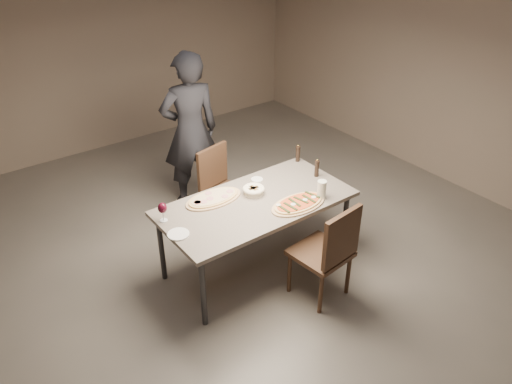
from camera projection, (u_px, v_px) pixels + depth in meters
room at (256, 137)px, 4.25m from camera, size 7.00×7.00×7.00m
dining_table at (256, 207)px, 4.62m from camera, size 1.80×0.90×0.75m
zucchini_pizza at (298, 203)px, 4.53m from camera, size 0.57×0.31×0.05m
ham_pizza at (214, 198)px, 4.60m from camera, size 0.56×0.31×0.04m
bread_basket at (254, 190)px, 4.67m from camera, size 0.21×0.21×0.07m
oil_dish at (257, 180)px, 4.92m from camera, size 0.12×0.12×0.01m
pepper_mill_left at (298, 154)px, 5.23m from camera, size 0.05×0.05×0.19m
pepper_mill_right at (317, 168)px, 4.95m from camera, size 0.05×0.05×0.19m
carafe at (322, 190)px, 4.59m from camera, size 0.09×0.09×0.18m
wine_glass at (162, 209)px, 4.25m from camera, size 0.08×0.08×0.18m
side_plate at (178, 234)px, 4.14m from camera, size 0.18×0.18×0.01m
chair_near at (329, 249)px, 4.31m from camera, size 0.51×0.51×0.97m
chair_far at (220, 184)px, 5.32m from camera, size 0.52×0.52×0.92m
diner at (190, 131)px, 5.56m from camera, size 0.74×0.57×1.81m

